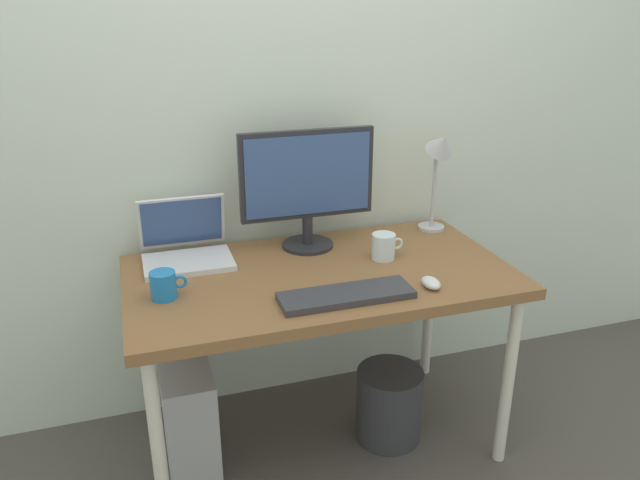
{
  "coord_description": "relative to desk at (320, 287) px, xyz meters",
  "views": [
    {
      "loc": [
        -0.61,
        -1.9,
        1.64
      ],
      "look_at": [
        0.0,
        0.0,
        0.86
      ],
      "focal_mm": 34.52,
      "sensor_mm": 36.0,
      "label": 1
    }
  ],
  "objects": [
    {
      "name": "mouse",
      "position": [
        0.31,
        -0.24,
        0.08
      ],
      "size": [
        0.06,
        0.09,
        0.03
      ],
      "primitive_type": "ellipsoid",
      "color": "silver",
      "rests_on": "desk"
    },
    {
      "name": "keyboard",
      "position": [
        0.01,
        -0.23,
        0.08
      ],
      "size": [
        0.44,
        0.14,
        0.02
      ],
      "primitive_type": "cube",
      "color": "#333338",
      "rests_on": "desk"
    },
    {
      "name": "laptop",
      "position": [
        -0.44,
        0.26,
        0.12
      ],
      "size": [
        0.32,
        0.28,
        0.23
      ],
      "color": "silver",
      "rests_on": "desk"
    },
    {
      "name": "ground_plane",
      "position": [
        0.0,
        0.0,
        -0.68
      ],
      "size": [
        6.0,
        6.0,
        0.0
      ],
      "primitive_type": "plane",
      "color": "#4C4742"
    },
    {
      "name": "back_wall",
      "position": [
        0.0,
        0.43,
        0.62
      ],
      "size": [
        4.4,
        0.04,
        2.6
      ],
      "primitive_type": "cube",
      "color": "silver",
      "rests_on": "ground_plane"
    },
    {
      "name": "wastebasket",
      "position": [
        0.27,
        -0.06,
        -0.53
      ],
      "size": [
        0.26,
        0.26,
        0.3
      ],
      "primitive_type": "cylinder",
      "color": "#333338",
      "rests_on": "ground_plane"
    },
    {
      "name": "desk",
      "position": [
        0.0,
        0.0,
        0.0
      ],
      "size": [
        1.36,
        0.74,
        0.74
      ],
      "color": "brown",
      "rests_on": "ground_plane"
    },
    {
      "name": "desk_lamp",
      "position": [
        0.58,
        0.24,
        0.37
      ],
      "size": [
        0.11,
        0.16,
        0.44
      ],
      "color": "#B2B2B7",
      "rests_on": "desk"
    },
    {
      "name": "computer_tower",
      "position": [
        -0.5,
        0.04,
        -0.47
      ],
      "size": [
        0.18,
        0.36,
        0.42
      ],
      "primitive_type": "cube",
      "color": "#B2B2B7",
      "rests_on": "ground_plane"
    },
    {
      "name": "monitor",
      "position": [
        0.03,
        0.24,
        0.33
      ],
      "size": [
        0.52,
        0.2,
        0.46
      ],
      "color": "#232328",
      "rests_on": "desk"
    },
    {
      "name": "coffee_mug",
      "position": [
        -0.54,
        -0.05,
        0.11
      ],
      "size": [
        0.12,
        0.08,
        0.09
      ],
      "color": "#1E72BF",
      "rests_on": "desk"
    },
    {
      "name": "glass_cup",
      "position": [
        0.26,
        0.04,
        0.11
      ],
      "size": [
        0.12,
        0.09,
        0.1
      ],
      "color": "silver",
      "rests_on": "desk"
    }
  ]
}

